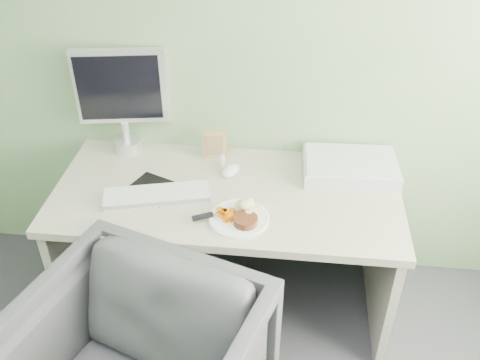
# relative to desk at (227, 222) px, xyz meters

# --- Properties ---
(wall_back) EXTENTS (3.50, 0.00, 3.50)m
(wall_back) POSITION_rel_desk_xyz_m (0.00, 0.38, 0.80)
(wall_back) COLOR #80A171
(wall_back) RESTS_ON floor
(desk) EXTENTS (1.60, 0.75, 0.73)m
(desk) POSITION_rel_desk_xyz_m (0.00, 0.00, 0.00)
(desk) COLOR #B2A895
(desk) RESTS_ON floor
(plate) EXTENTS (0.26, 0.26, 0.01)m
(plate) POSITION_rel_desk_xyz_m (0.08, -0.20, 0.19)
(plate) COLOR white
(plate) RESTS_ON desk
(steak) EXTENTS (0.12, 0.12, 0.03)m
(steak) POSITION_rel_desk_xyz_m (0.11, -0.23, 0.21)
(steak) COLOR black
(steak) RESTS_ON plate
(potato_pile) EXTENTS (0.12, 0.10, 0.06)m
(potato_pile) POSITION_rel_desk_xyz_m (0.12, -0.15, 0.23)
(potato_pile) COLOR tan
(potato_pile) RESTS_ON plate
(carrot_heap) EXTENTS (0.09, 0.08, 0.05)m
(carrot_heap) POSITION_rel_desk_xyz_m (0.02, -0.20, 0.22)
(carrot_heap) COLOR #D75C04
(carrot_heap) RESTS_ON plate
(steak_knife) EXTENTS (0.22, 0.12, 0.02)m
(steak_knife) POSITION_rel_desk_xyz_m (-0.04, -0.21, 0.21)
(steak_knife) COLOR silver
(steak_knife) RESTS_ON plate
(mousepad) EXTENTS (0.28, 0.27, 0.00)m
(mousepad) POSITION_rel_desk_xyz_m (-0.34, -0.02, 0.18)
(mousepad) COLOR black
(mousepad) RESTS_ON desk
(keyboard) EXTENTS (0.50, 0.25, 0.02)m
(keyboard) POSITION_rel_desk_xyz_m (-0.31, -0.08, 0.20)
(keyboard) COLOR white
(keyboard) RESTS_ON desk
(computer_mouse) EXTENTS (0.11, 0.13, 0.04)m
(computer_mouse) POSITION_rel_desk_xyz_m (0.00, 0.14, 0.20)
(computer_mouse) COLOR white
(computer_mouse) RESTS_ON desk
(photo_frame) EXTENTS (0.12, 0.03, 0.15)m
(photo_frame) POSITION_rel_desk_xyz_m (-0.10, 0.28, 0.26)
(photo_frame) COLOR #A9884F
(photo_frame) RESTS_ON desk
(eyedrop_bottle) EXTENTS (0.03, 0.03, 0.08)m
(eyedrop_bottle) POSITION_rel_desk_xyz_m (-0.05, 0.20, 0.22)
(eyedrop_bottle) COLOR white
(eyedrop_bottle) RESTS_ON desk
(scanner) EXTENTS (0.46, 0.32, 0.07)m
(scanner) POSITION_rel_desk_xyz_m (0.57, 0.21, 0.22)
(scanner) COLOR silver
(scanner) RESTS_ON desk
(monitor) EXTENTS (0.45, 0.15, 0.54)m
(monitor) POSITION_rel_desk_xyz_m (-0.55, 0.31, 0.48)
(monitor) COLOR silver
(monitor) RESTS_ON desk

